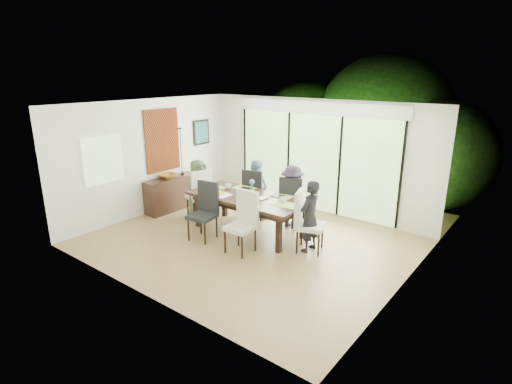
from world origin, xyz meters
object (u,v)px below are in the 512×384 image
Objects in this scene: table_top at (248,197)px; person_right_end at (310,216)px; chair_near_left at (202,212)px; cup_c at (283,200)px; sideboard at (172,193)px; bowl at (168,176)px; chair_right_end at (311,222)px; person_left_end at (199,189)px; chair_far_left at (257,193)px; vase at (252,193)px; cup_b at (251,196)px; chair_far_right at (293,201)px; chair_near_right at (240,223)px; laptop at (215,189)px; cup_a at (228,186)px; person_far_right at (292,197)px; chair_left_end at (198,193)px; person_far_left at (256,189)px.

person_right_end reaches higher than table_top.
chair_near_left is 1.64m from cup_c.
cup_c is 3.25m from sideboard.
bowl reaches higher than table_top.
person_left_end is (-2.98, 0.00, 0.10)m from chair_right_end.
sideboard is at bearing 97.63° from person_left_end.
chair_far_left is at bearing 79.75° from chair_near_left.
bowl is at bearing -177.47° from table_top.
person_right_end is 1.44m from vase.
chair_far_left is at bearing 122.28° from cup_b.
chair_far_right is 3.09m from sideboard.
person_left_end reaches higher than vase.
person_right_end reaches higher than chair_far_right.
chair_far_left is 9.17× the size of vase.
chair_right_end is 1.27m from chair_far_right.
chair_right_end is at bearing 14.93° from chair_near_left.
chair_far_left and chair_near_left have the same top height.
chair_near_right is (0.95, -1.72, 0.00)m from chair_far_left.
person_left_end is at bearing 149.16° from laptop.
chair_right_end reaches higher than cup_a.
chair_right_end reaches higher than vase.
chair_right_end is 1.38m from cup_b.
person_far_right reaches higher than chair_near_right.
person_far_right is (0.00, -0.02, 0.10)m from chair_far_right.
laptop is at bearing 72.83° from chair_right_end.
chair_near_right is at bearing -63.94° from vase.
chair_near_left is 2.11m from sideboard.
bowl is (-2.97, -0.94, 0.18)m from person_far_right.
chair_left_end reaches higher than cup_a.
person_right_end reaches higher than chair_near_right.
person_left_end reaches higher than cup_a.
chair_far_left is 0.10m from person_far_left.
chair_near_right is at bearing -40.36° from cup_a.
person_far_left reaches higher than chair_left_end.
cup_a is at bearing 5.23° from sideboard.
cup_b is at bearing 118.63° from person_far_left.
vase is 0.75m from cup_c.
cup_b is 2.57m from bowl.
cup_a reaches higher than table_top.
sideboard is (-0.92, -0.01, -0.18)m from chair_left_end.
chair_left_end is 1.67m from cup_b.
chair_far_right is at bearing -130.27° from person_right_end.
person_left_end is 0.96m from bowl.
chair_far_left is at bearing 45.34° from laptop.
table_top is 2.18× the size of chair_near_right.
chair_near_right reaches higher than vase.
person_right_end is at bearing 70.39° from chair_right_end.
person_left_end is at bearing -169.11° from cup_a.
chair_near_right is (0.50, -0.87, -0.18)m from table_top.
chair_right_end is at bearing 4.24° from cup_b.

